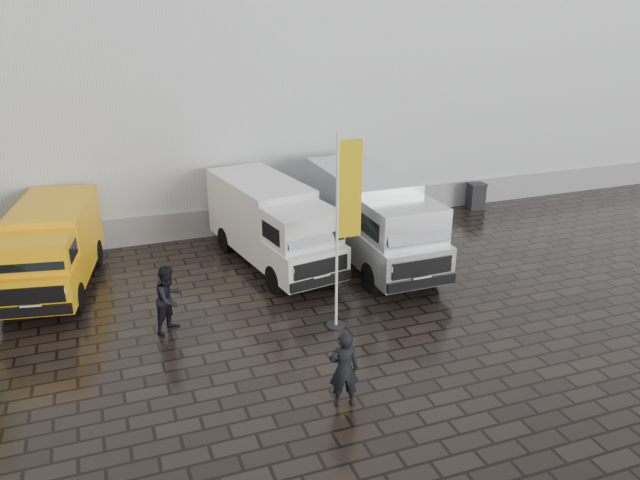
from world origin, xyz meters
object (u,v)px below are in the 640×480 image
object	(u,v)px
van_silver	(372,221)
van_yellow	(52,251)
van_white	(273,226)
flagpole	(344,222)
person_tent	(169,299)
wheelie_bin	(476,196)
person_front	(344,369)

from	to	relation	value
van_silver	van_yellow	bearing A→B (deg)	171.71
van_white	van_silver	xyz separation A→B (m)	(3.04, -0.87, 0.10)
van_yellow	flagpole	xyz separation A→B (m)	(7.06, -4.93, 1.65)
van_white	flagpole	world-z (taller)	flagpole
flagpole	person_tent	bearing A→B (deg)	163.43
wheelie_bin	person_front	world-z (taller)	person_front
person_front	flagpole	bearing A→B (deg)	-101.47
person_tent	wheelie_bin	bearing A→B (deg)	-17.75
person_tent	van_yellow	bearing A→B (deg)	85.42
van_yellow	van_silver	distance (m)	9.62
van_yellow	person_front	world-z (taller)	van_yellow
van_yellow	van_white	size ratio (longest dim) A/B	0.87
wheelie_bin	person_tent	bearing A→B (deg)	-147.25
van_white	wheelie_bin	world-z (taller)	van_white
van_yellow	van_white	xyz separation A→B (m)	(6.49, -0.44, 0.10)
flagpole	person_front	distance (m)	3.98
van_white	person_front	size ratio (longest dim) A/B	3.48
van_white	van_silver	bearing A→B (deg)	-26.11
van_silver	wheelie_bin	bearing A→B (deg)	29.00
van_yellow	van_silver	world-z (taller)	van_silver
person_front	person_tent	bearing A→B (deg)	-46.16
person_front	wheelie_bin	bearing A→B (deg)	-123.70
wheelie_bin	person_tent	size ratio (longest dim) A/B	0.60
flagpole	van_silver	bearing A→B (deg)	55.71
van_white	person_tent	distance (m)	4.90
flagpole	person_tent	world-z (taller)	flagpole
wheelie_bin	person_front	xyz separation A→B (m)	(-10.00, -10.35, 0.33)
person_front	van_yellow	bearing A→B (deg)	-44.26
person_tent	flagpole	bearing A→B (deg)	-58.78
van_yellow	person_tent	world-z (taller)	van_yellow
wheelie_bin	person_tent	distance (m)	14.23
wheelie_bin	van_white	bearing A→B (deg)	-155.73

